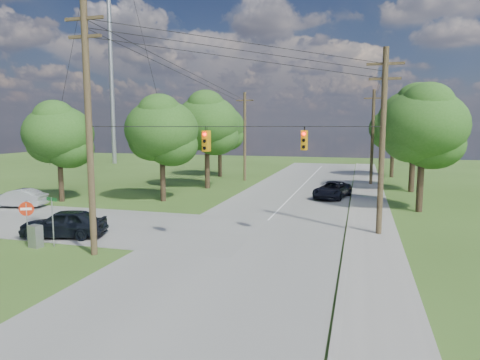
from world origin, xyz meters
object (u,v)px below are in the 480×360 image
(car_cross_dark, at_px, (64,223))
(do_not_enter_sign, at_px, (27,213))
(pole_north_w, at_px, (245,136))
(control_cabinet, at_px, (35,236))
(car_main_north, at_px, (332,190))
(pole_sw, at_px, (89,126))
(pole_north_e, at_px, (372,137))
(pole_ne, at_px, (382,140))
(car_cross_silver, at_px, (18,198))

(car_cross_dark, relative_size, do_not_enter_sign, 2.02)
(pole_north_w, xyz_separation_m, control_cabinet, (-3.24, -29.35, -4.55))
(car_main_north, bearing_deg, do_not_enter_sign, -114.21)
(pole_sw, distance_m, car_main_north, 22.97)
(pole_north_w, bearing_deg, car_cross_dark, -96.49)
(pole_north_e, bearing_deg, control_cabinet, -120.28)
(pole_ne, xyz_separation_m, car_cross_silver, (-26.34, 1.30, -4.73))
(pole_ne, height_order, car_cross_dark, pole_ne)
(pole_north_w, distance_m, car_main_north, 14.97)
(pole_sw, relative_size, car_cross_dark, 2.59)
(pole_ne, bearing_deg, do_not_enter_sign, -158.66)
(pole_north_e, distance_m, car_cross_silver, 33.79)
(pole_ne, distance_m, car_main_north, 13.60)
(pole_ne, height_order, car_main_north, pole_ne)
(pole_sw, xyz_separation_m, pole_ne, (13.50, 7.60, -0.76))
(pole_sw, height_order, control_cabinet, pole_sw)
(control_cabinet, bearing_deg, pole_sw, 7.19)
(pole_north_w, height_order, car_cross_dark, pole_north_w)
(pole_north_e, bearing_deg, do_not_enter_sign, -121.72)
(pole_north_e, relative_size, pole_north_w, 1.00)
(pole_north_w, bearing_deg, car_cross_silver, -121.00)
(control_cabinet, distance_m, do_not_enter_sign, 1.39)
(pole_north_w, bearing_deg, car_main_north, -42.78)
(car_main_north, bearing_deg, pole_ne, -61.76)
(pole_ne, relative_size, pole_north_w, 1.05)
(pole_sw, xyz_separation_m, car_main_north, (10.10, 19.88, -5.49))
(control_cabinet, xyz_separation_m, do_not_enter_sign, (-0.79, 0.35, 1.10))
(car_cross_silver, xyz_separation_m, car_main_north, (22.94, 10.98, -0.00))
(car_cross_dark, height_order, do_not_enter_sign, do_not_enter_sign)
(car_main_north, height_order, control_cabinet, car_main_north)
(car_main_north, bearing_deg, pole_north_e, 83.48)
(control_cabinet, bearing_deg, pole_ne, 34.35)
(pole_north_e, height_order, pole_north_w, same)
(car_main_north, relative_size, do_not_enter_sign, 2.21)
(car_cross_dark, bearing_deg, pole_north_w, 158.58)
(pole_north_e, xyz_separation_m, control_cabinet, (-17.14, -29.35, -4.55))
(pole_north_e, distance_m, car_cross_dark, 32.45)
(pole_sw, height_order, car_main_north, pole_sw)
(pole_sw, xyz_separation_m, do_not_enter_sign, (-4.42, 0.60, -4.55))
(pole_ne, height_order, do_not_enter_sign, pole_ne)
(pole_ne, height_order, pole_north_w, pole_ne)
(pole_ne, bearing_deg, control_cabinet, -156.79)
(pole_sw, distance_m, control_cabinet, 6.72)
(pole_north_w, bearing_deg, pole_north_e, 0.00)
(pole_north_e, relative_size, control_cabinet, 8.61)
(pole_sw, relative_size, do_not_enter_sign, 5.23)
(car_main_north, distance_m, control_cabinet, 23.96)
(pole_ne, distance_m, pole_north_w, 26.03)
(pole_ne, xyz_separation_m, do_not_enter_sign, (-17.92, -7.00, -3.79))
(pole_sw, xyz_separation_m, pole_north_w, (-0.40, 29.60, -1.10))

